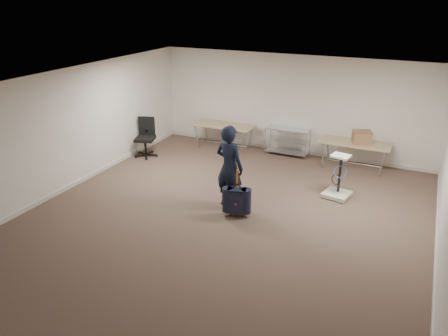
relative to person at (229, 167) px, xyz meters
The scene contains 10 objects.
ground 1.10m from the person, 74.32° to the right, with size 9.00×9.00×0.00m, color #4D392F.
room_shell 1.20m from the person, 78.70° to the left, with size 8.00×9.00×9.00m.
folding_table_left 3.80m from the person, 117.25° to the left, with size 1.80×0.75×0.73m.
folding_table_right 3.96m from the person, 58.59° to the left, with size 1.80×0.75×0.73m.
wire_shelf 3.66m from the person, 87.45° to the left, with size 1.22×0.47×0.80m.
person is the anchor object (origin of this frame).
suitcase 0.75m from the person, 47.83° to the right, with size 0.43×0.32×1.06m.
office_chair 3.96m from the person, 152.03° to the left, with size 0.67×0.67×1.10m.
equipment_cart 2.59m from the person, 35.23° to the left, with size 0.65×0.65×1.02m.
cardboard_box 4.03m from the person, 56.78° to the left, with size 0.45×0.34×0.34m, color #A2744B.
Camera 1 is at (3.41, -7.25, 4.40)m, focal length 35.00 mm.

